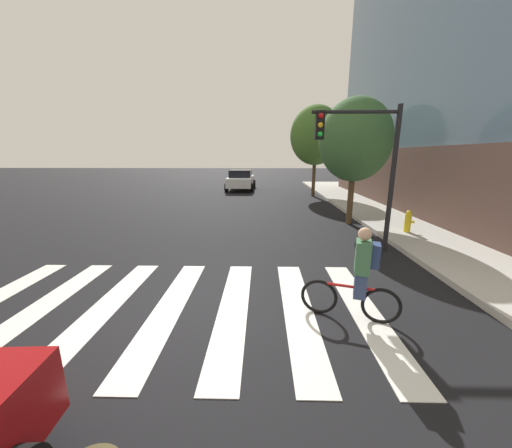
{
  "coord_description": "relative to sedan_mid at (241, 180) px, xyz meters",
  "views": [
    {
      "loc": [
        1.3,
        -4.84,
        2.85
      ],
      "look_at": [
        1.15,
        2.05,
        1.16
      ],
      "focal_mm": 19.81,
      "sensor_mm": 36.0,
      "label": 1
    }
  ],
  "objects": [
    {
      "name": "ground_plane",
      "position": [
        0.47,
        -18.99,
        -0.86
      ],
      "size": [
        120.0,
        120.0,
        0.0
      ],
      "primitive_type": "plane",
      "color": "black"
    },
    {
      "name": "crosswalk_stripes",
      "position": [
        0.0,
        -18.99,
        -0.85
      ],
      "size": [
        7.93,
        4.13,
        0.01
      ],
      "color": "silver",
      "rests_on": "ground"
    },
    {
      "name": "sedan_mid",
      "position": [
        0.0,
        0.0,
        0.0
      ],
      "size": [
        2.36,
        4.86,
        1.66
      ],
      "color": "silver",
      "rests_on": "ground"
    },
    {
      "name": "cyclist",
      "position": [
        3.44,
        -19.3,
        -0.01
      ],
      "size": [
        1.65,
        0.57,
        1.69
      ],
      "color": "black",
      "rests_on": "ground"
    },
    {
      "name": "traffic_light_near",
      "position": [
        4.69,
        -15.55,
        2.0
      ],
      "size": [
        2.47,
        0.28,
        4.2
      ],
      "color": "black",
      "rests_on": "ground"
    },
    {
      "name": "fire_hydrant",
      "position": [
        7.03,
        -13.84,
        -0.33
      ],
      "size": [
        0.33,
        0.22,
        0.78
      ],
      "color": "gold",
      "rests_on": "sidewalk"
    },
    {
      "name": "street_tree_near",
      "position": [
        5.49,
        -11.99,
        2.57
      ],
      "size": [
        2.85,
        2.85,
        5.08
      ],
      "color": "#4C3823",
      "rests_on": "ground"
    },
    {
      "name": "street_tree_mid",
      "position": [
        5.41,
        -3.67,
        3.29
      ],
      "size": [
        3.45,
        3.45,
        6.14
      ],
      "color": "#4C3823",
      "rests_on": "ground"
    }
  ]
}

